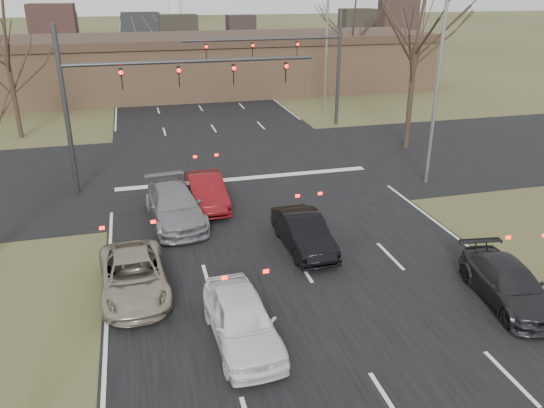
# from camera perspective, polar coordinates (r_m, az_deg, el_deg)

# --- Properties ---
(ground) EXTENTS (360.00, 360.00, 0.00)m
(ground) POSITION_cam_1_polar(r_m,az_deg,el_deg) (17.14, 6.43, -11.64)
(ground) COLOR #434424
(ground) RESTS_ON ground
(road_main) EXTENTS (14.00, 300.00, 0.02)m
(road_main) POSITION_cam_1_polar(r_m,az_deg,el_deg) (73.97, -10.74, 14.69)
(road_main) COLOR black
(road_main) RESTS_ON ground
(road_cross) EXTENTS (200.00, 14.00, 0.02)m
(road_cross) POSITION_cam_1_polar(r_m,az_deg,el_deg) (30.22, -3.66, 4.00)
(road_cross) COLOR black
(road_cross) RESTS_ON ground
(building) EXTENTS (42.40, 10.40, 5.30)m
(building) POSITION_cam_1_polar(r_m,az_deg,el_deg) (52.14, -6.63, 14.74)
(building) COLOR #8A684A
(building) RESTS_ON ground
(mast_arm_near) EXTENTS (12.12, 0.24, 8.00)m
(mast_arm_near) POSITION_cam_1_polar(r_m,az_deg,el_deg) (26.54, -14.45, 12.04)
(mast_arm_near) COLOR #383A3D
(mast_arm_near) RESTS_ON ground
(mast_arm_far) EXTENTS (11.12, 0.24, 8.00)m
(mast_arm_far) POSITION_cam_1_polar(r_m,az_deg,el_deg) (38.23, 3.16, 15.62)
(mast_arm_far) COLOR #383A3D
(mast_arm_far) RESTS_ON ground
(streetlight_right_near) EXTENTS (2.34, 0.25, 10.00)m
(streetlight_right_near) POSITION_cam_1_polar(r_m,az_deg,el_deg) (27.46, 17.14, 13.18)
(streetlight_right_near) COLOR gray
(streetlight_right_near) RESTS_ON ground
(streetlight_right_far) EXTENTS (2.34, 0.25, 10.00)m
(streetlight_right_far) POSITION_cam_1_polar(r_m,az_deg,el_deg) (42.95, 5.66, 17.06)
(streetlight_right_far) COLOR gray
(streetlight_right_far) RESTS_ON ground
(tree_left_far) EXTENTS (5.70, 5.70, 9.50)m
(tree_left_far) POSITION_cam_1_polar(r_m,az_deg,el_deg) (38.97, -27.18, 16.89)
(tree_left_far) COLOR black
(tree_left_far) RESTS_ON ground
(tree_right_far) EXTENTS (5.40, 5.40, 9.00)m
(tree_right_far) POSITION_cam_1_polar(r_m,az_deg,el_deg) (52.36, 8.75, 19.39)
(tree_right_far) COLOR black
(tree_right_far) RESTS_ON ground
(car_silver_suv) EXTENTS (2.37, 4.75, 1.29)m
(car_silver_suv) POSITION_cam_1_polar(r_m,az_deg,el_deg) (18.32, -14.66, -7.49)
(car_silver_suv) COLOR #9D957F
(car_silver_suv) RESTS_ON ground
(car_white_sedan) EXTENTS (1.94, 4.39, 1.47)m
(car_white_sedan) POSITION_cam_1_polar(r_m,az_deg,el_deg) (15.50, -3.24, -12.33)
(car_white_sedan) COLOR white
(car_white_sedan) RESTS_ON ground
(car_black_hatch) EXTENTS (1.57, 4.27, 1.40)m
(car_black_hatch) POSITION_cam_1_polar(r_m,az_deg,el_deg) (20.61, 3.42, -3.07)
(car_black_hatch) COLOR black
(car_black_hatch) RESTS_ON ground
(car_charcoal_sedan) EXTENTS (2.36, 4.59, 1.27)m
(car_charcoal_sedan) POSITION_cam_1_polar(r_m,az_deg,el_deg) (18.93, 24.10, -7.86)
(car_charcoal_sedan) COLOR black
(car_charcoal_sedan) RESTS_ON ground
(car_grey_ahead) EXTENTS (2.61, 5.40, 1.52)m
(car_grey_ahead) POSITION_cam_1_polar(r_m,az_deg,el_deg) (23.26, -10.42, -0.17)
(car_grey_ahead) COLOR gray
(car_grey_ahead) RESTS_ON ground
(car_red_ahead) EXTENTS (1.64, 4.49, 1.47)m
(car_red_ahead) POSITION_cam_1_polar(r_m,az_deg,el_deg) (24.77, -7.12, 1.41)
(car_red_ahead) COLOR #620E12
(car_red_ahead) RESTS_ON ground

